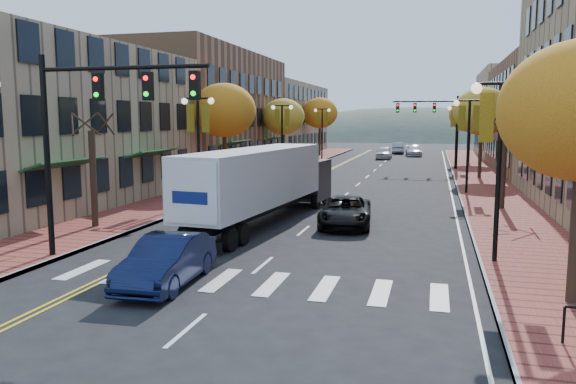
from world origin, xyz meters
The scene contains 28 objects.
ground centered at (0.00, 0.00, 0.00)m, with size 200.00×200.00×0.00m, color black.
sidewalk_left centered at (-9.00, 32.50, 0.07)m, with size 4.00×85.00×0.15m, color brown.
sidewalk_right centered at (9.00, 32.50, 0.07)m, with size 4.00×85.00×0.15m, color brown.
building_left_near centered at (-17.00, 13.00, 4.50)m, with size 12.00×22.00×9.00m, color #9E8966.
building_left_mid centered at (-17.00, 36.00, 5.50)m, with size 12.00×24.00×11.00m, color brown.
building_left_far centered at (-17.00, 61.00, 4.75)m, with size 12.00×26.00×9.50m, color #9E8966.
building_right_far centered at (18.50, 64.00, 5.50)m, with size 15.00×20.00×11.00m, color #9E8966.
tree_left_a centered at (-9.00, 8.00, 2.25)m, with size 0.28×0.28×4.20m.
tree_left_b centered at (-9.00, 24.00, 5.45)m, with size 4.48×4.48×7.21m.
tree_left_c centered at (-9.00, 40.00, 5.05)m, with size 4.16×4.16×6.69m.
tree_left_d centered at (-9.00, 58.00, 5.60)m, with size 4.61×4.61×7.42m.
tree_right_b centered at (9.00, 18.00, 2.25)m, with size 0.28×0.28×4.20m.
tree_right_c centered at (9.00, 34.00, 5.45)m, with size 4.48×4.48×7.21m.
tree_right_d centered at (9.00, 50.00, 5.29)m, with size 4.35×4.35×7.00m.
lamp_left_b centered at (-7.50, 16.00, 4.29)m, with size 1.96×0.36×6.05m.
lamp_left_c centered at (-7.50, 34.00, 4.29)m, with size 1.96×0.36×6.05m.
lamp_left_d centered at (-7.50, 52.00, 4.29)m, with size 1.96×0.36×6.05m.
lamp_right_a centered at (7.50, 6.00, 4.29)m, with size 1.96×0.36×6.05m.
lamp_right_b centered at (7.50, 24.00, 4.29)m, with size 1.96×0.36×6.05m.
lamp_right_c centered at (7.50, 42.00, 4.29)m, with size 1.96×0.36×6.05m.
traffic_mast_near centered at (-5.48, 3.00, 4.92)m, with size 6.10×0.35×7.00m.
traffic_mast_far centered at (5.48, 42.00, 4.92)m, with size 6.10×0.34×7.00m.
semi_truck centered at (-2.13, 11.37, 2.06)m, with size 3.64×14.28×3.53m.
navy_sedan centered at (-2.07, 1.17, 0.73)m, with size 1.54×4.43×1.46m, color black.
black_suv centered at (1.60, 11.55, 0.68)m, with size 2.25×4.87×1.35m, color black.
car_far_white centered at (-0.50, 55.54, 0.76)m, with size 1.80×4.46×1.52m, color silver.
car_far_silver centered at (2.79, 61.72, 0.69)m, with size 1.93×4.75×1.38m, color #B5B5BD.
car_far_oncoming centered at (0.50, 66.83, 0.76)m, with size 1.62×4.64×1.53m, color #97969D.
Camera 1 is at (5.44, -13.48, 4.87)m, focal length 35.00 mm.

